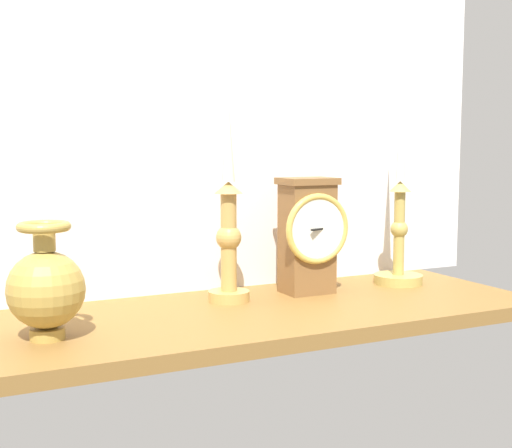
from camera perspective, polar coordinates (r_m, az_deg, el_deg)
name	(u,v)px	position (r cm, az deg, el deg)	size (l,w,h in cm)	color
ground_plane	(247,317)	(115.89, -0.77, -7.53)	(100.00, 36.00, 2.40)	brown
back_wall	(203,113)	(129.60, -4.33, 8.94)	(120.00, 2.00, 65.00)	silver
mantel_clock	(309,234)	(126.80, 4.29, -0.81)	(12.58, 8.77, 20.92)	brown
candlestick_tall_left	(399,230)	(138.00, 11.53, -0.49)	(9.35, 9.35, 39.37)	tan
candlestick_tall_center	(229,229)	(119.86, -2.18, -0.42)	(7.14, 7.14, 35.39)	tan
brass_vase_bulbous	(46,287)	(100.99, -16.66, -4.89)	(10.73, 10.73, 16.34)	#AD8E40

